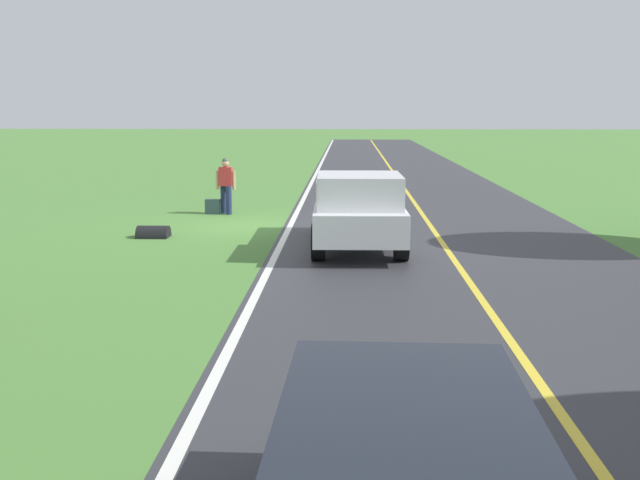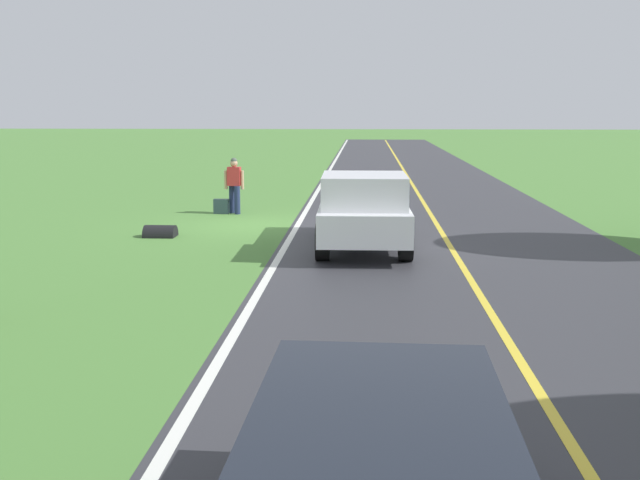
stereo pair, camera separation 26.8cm
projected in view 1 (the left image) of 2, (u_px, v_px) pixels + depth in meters
ground_plane at (250, 226)px, 21.52m from camera, size 200.00×200.00×0.00m
road_surface at (431, 227)px, 21.33m from camera, size 8.24×120.00×0.00m
lane_edge_line at (290, 226)px, 21.48m from camera, size 0.16×117.60×0.00m
lane_centre_line at (431, 226)px, 21.33m from camera, size 0.14×117.60×0.00m
hitchhiker_walking at (226, 183)px, 23.78m from camera, size 0.62×0.52×1.75m
suitcase_carried at (213, 207)px, 23.86m from camera, size 0.47×0.22×0.46m
pickup_truck_passing at (358, 208)px, 17.86m from camera, size 2.17×5.43×1.82m
drainage_culvert at (153, 237)px, 19.58m from camera, size 0.80×0.60×0.60m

